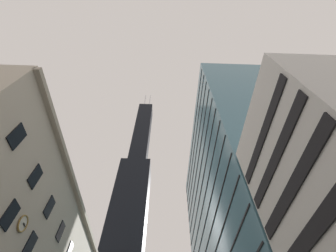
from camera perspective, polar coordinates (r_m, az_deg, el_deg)
name	(u,v)px	position (r m, az deg, el deg)	size (l,w,h in m)	color
dark_skyscraper	(126,233)	(107.91, -10.88, -25.65)	(23.55, 23.55, 184.53)	black
glass_office_midrise	(243,219)	(55.39, 19.10, -22.04)	(17.89, 50.00, 59.34)	teal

